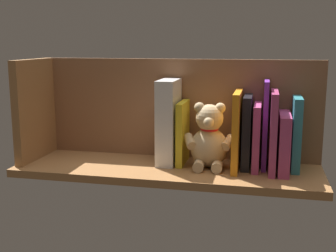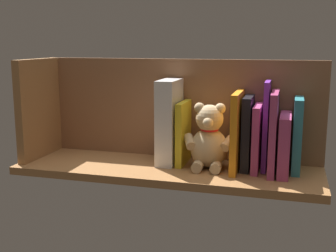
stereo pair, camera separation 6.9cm
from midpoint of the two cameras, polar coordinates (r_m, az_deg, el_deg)
The scene contains 13 objects.
ground_plane at distance 127.45cm, azimuth -1.57°, elevation -5.71°, with size 87.27×27.49×2.20cm, color #9E6B3D.
shelf_back_panel at distance 134.79cm, azimuth -0.41°, elevation 2.31°, with size 87.27×1.50×30.35cm, color brown.
shelf_side_divider at distance 139.83cm, azimuth -18.40°, elevation 2.06°, with size 2.40×21.49×30.35cm, color #9E6B3D.
book_0 at distance 125.59cm, azimuth 14.88°, elevation -0.99°, with size 2.33×11.52×20.54cm, color teal.
book_1 at distance 123.60cm, azimuth 13.36°, elevation -2.14°, with size 2.97×16.33×16.19cm, color #B23F72.
book_2 at distance 122.90cm, azimuth 12.01°, elevation -0.70°, with size 1.84×16.41×22.28cm, color #B23F72.
book_3 at distance 125.42cm, azimuth 11.05°, elevation 0.17°, with size 1.34×10.83×24.86cm, color purple.
book_4 at distance 124.63cm, azimuth 9.94°, elevation -1.37°, with size 1.92×13.91×18.40cm, color #B23F72.
book_5 at distance 125.33cm, azimuth 8.72°, elevation -0.76°, with size 2.35×12.30×20.57cm, color black.
book_6 at distance 123.30cm, azimuth 7.41°, elevation -0.59°, with size 1.83×16.59×21.93cm, color orange.
teddy_bear at distance 124.29cm, azimuth 3.81°, elevation -1.73°, with size 15.13×12.29×18.67cm.
book_7 at distance 128.02cm, azimuth 0.39°, elevation -0.88°, with size 1.88×12.45×18.37cm, color yellow.
dictionary_thick_white at distance 127.91cm, azimuth -1.47°, elevation 0.55°, with size 5.21×13.14×24.69cm, color white.
Camera 1 is at (-26.70, 119.16, 35.54)cm, focal length 46.65 mm.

